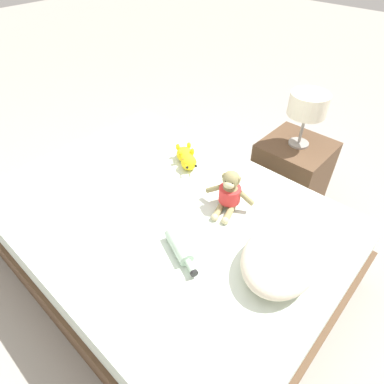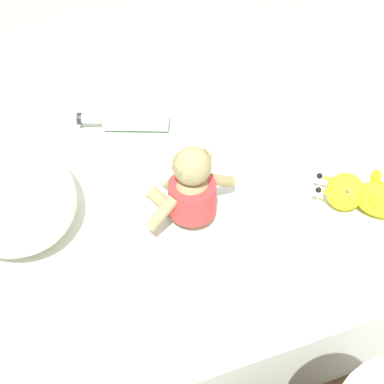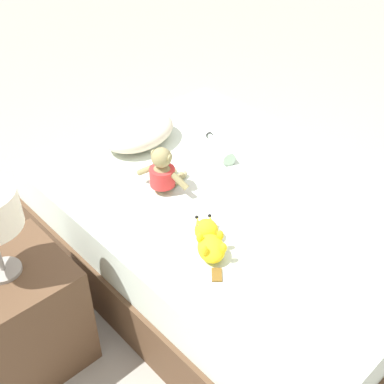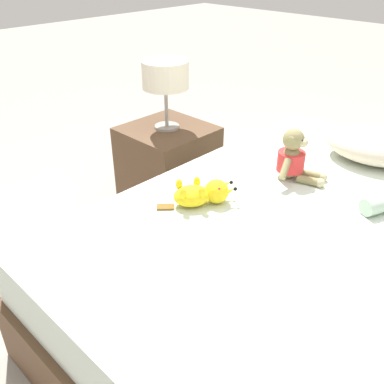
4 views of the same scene
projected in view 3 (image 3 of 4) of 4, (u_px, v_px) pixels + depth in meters
The scene contains 7 objects.
ground_plane at pixel (232, 265), 2.61m from camera, with size 16.00×16.00×0.00m, color #9E998E.
bed at pixel (235, 230), 2.46m from camera, with size 1.46×1.98×0.51m.
pillow at pixel (138, 131), 2.61m from camera, with size 0.51×0.42×0.15m.
plush_monkey at pixel (163, 173), 2.25m from camera, with size 0.24×0.28×0.24m.
plush_yellow_creature at pixel (209, 240), 1.94m from camera, with size 0.23×0.30×0.10m.
glass_bottle at pixel (221, 150), 2.53m from camera, with size 0.16×0.28×0.07m.
nightstand at pixel (19, 316), 2.00m from camera, with size 0.46×0.46×0.53m.
Camera 3 is at (-1.43, -1.21, 1.87)m, focal length 44.40 mm.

